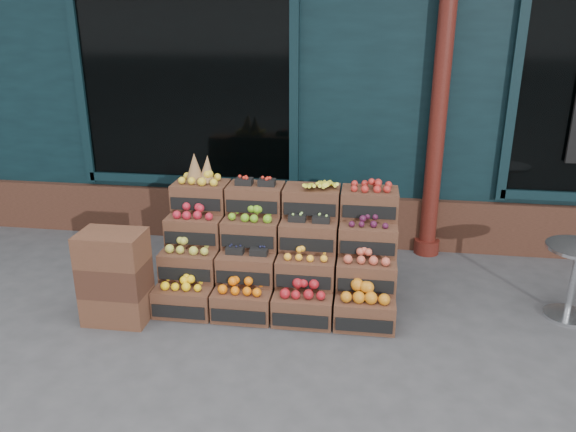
# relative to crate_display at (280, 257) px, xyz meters

# --- Properties ---
(ground) EXTENTS (60.00, 60.00, 0.00)m
(ground) POSITION_rel_crate_display_xyz_m (0.29, -0.76, -0.41)
(ground) COLOR #3B3B3D
(ground) RESTS_ON ground
(shop_facade) EXTENTS (12.00, 6.24, 4.80)m
(shop_facade) POSITION_rel_crate_display_xyz_m (0.29, 4.35, 1.98)
(shop_facade) COLOR black
(shop_facade) RESTS_ON ground
(crate_display) EXTENTS (2.16, 1.06, 1.35)m
(crate_display) POSITION_rel_crate_display_xyz_m (0.00, 0.00, 0.00)
(crate_display) COLOR #4E2E1E
(crate_display) RESTS_ON ground
(spare_crates) EXTENTS (0.56, 0.39, 0.83)m
(spare_crates) POSITION_rel_crate_display_xyz_m (-1.35, -0.65, 0.00)
(spare_crates) COLOR #4E2E1E
(spare_crates) RESTS_ON ground
(bistro_table) EXTENTS (0.55, 0.55, 0.69)m
(bistro_table) POSITION_rel_crate_display_xyz_m (2.63, -0.01, 0.02)
(bistro_table) COLOR #B6BABE
(bistro_table) RESTS_ON ground
(shopkeeper) EXTENTS (0.77, 0.60, 1.86)m
(shopkeeper) POSITION_rel_crate_display_xyz_m (-1.20, 2.13, 0.51)
(shopkeeper) COLOR #1E6922
(shopkeeper) RESTS_ON ground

